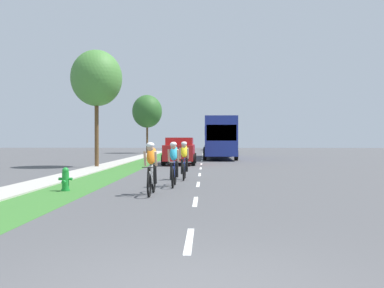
{
  "coord_description": "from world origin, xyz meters",
  "views": [
    {
      "loc": [
        0.26,
        -4.38,
        1.66
      ],
      "look_at": [
        -0.64,
        24.0,
        1.36
      ],
      "focal_mm": 39.11,
      "sensor_mm": 36.0,
      "label": 1
    }
  ],
  "objects": [
    {
      "name": "cyclist_trailing",
      "position": [
        -0.84,
        10.31,
        0.81
      ],
      "size": [
        0.42,
        1.72,
        1.58
      ],
      "color": "black",
      "rests_on": "ground_plane"
    },
    {
      "name": "ground_plane",
      "position": [
        0.0,
        20.0,
        0.0
      ],
      "size": [
        120.0,
        120.0,
        0.0
      ],
      "primitive_type": "plane",
      "color": "#4C4C4F"
    },
    {
      "name": "street_tree_far",
      "position": [
        -6.84,
        46.51,
        5.11
      ],
      "size": [
        3.63,
        3.63,
        7.12
      ],
      "color": "brown",
      "rests_on": "ground_plane"
    },
    {
      "name": "suv_red",
      "position": [
        -1.44,
        23.57,
        0.95
      ],
      "size": [
        2.15,
        4.7,
        1.79
      ],
      "color": "red",
      "rests_on": "ground_plane"
    },
    {
      "name": "grass_verge",
      "position": [
        -4.24,
        20.0,
        0.0
      ],
      "size": [
        1.9,
        70.0,
        0.01
      ],
      "primitive_type": "cube",
      "color": "#38722D",
      "rests_on": "ground_plane"
    },
    {
      "name": "pickup_white",
      "position": [
        1.26,
        61.91,
        0.83
      ],
      "size": [
        2.22,
        5.1,
        1.64
      ],
      "color": "silver",
      "rests_on": "ground_plane"
    },
    {
      "name": "cyclist_distant",
      "position": [
        -0.6,
        12.87,
        0.81
      ],
      "size": [
        0.42,
        1.72,
        1.58
      ],
      "color": "black",
      "rests_on": "ground_plane"
    },
    {
      "name": "cyclist_lead",
      "position": [
        -1.35,
        8.06,
        0.81
      ],
      "size": [
        0.42,
        1.72,
        1.58
      ],
      "color": "black",
      "rests_on": "ground_plane"
    },
    {
      "name": "sidewalk_concrete",
      "position": [
        -5.92,
        20.0,
        0.0
      ],
      "size": [
        1.45,
        70.0,
        0.1
      ],
      "primitive_type": "cube",
      "color": "#B2ADA3",
      "rests_on": "ground_plane"
    },
    {
      "name": "fire_hydrant_green",
      "position": [
        -4.24,
        8.94,
        0.37
      ],
      "size": [
        0.44,
        0.38,
        0.76
      ],
      "color": "#1E8C33",
      "rests_on": "ground_plane"
    },
    {
      "name": "sedan_black",
      "position": [
        1.68,
        49.93,
        0.77
      ],
      "size": [
        1.98,
        4.3,
        1.52
      ],
      "color": "black",
      "rests_on": "ground_plane"
    },
    {
      "name": "bus_blue",
      "position": [
        1.48,
        32.76,
        1.98
      ],
      "size": [
        2.78,
        11.6,
        3.48
      ],
      "color": "#23389E",
      "rests_on": "ground_plane"
    },
    {
      "name": "street_tree_near",
      "position": [
        -6.26,
        20.51,
        5.33
      ],
      "size": [
        3.05,
        3.05,
        7.03
      ],
      "color": "brown",
      "rests_on": "ground_plane"
    },
    {
      "name": "lane_markings_center",
      "position": [
        0.0,
        24.0,
        0.0
      ],
      "size": [
        0.12,
        53.49,
        0.01
      ],
      "color": "white",
      "rests_on": "ground_plane"
    }
  ]
}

